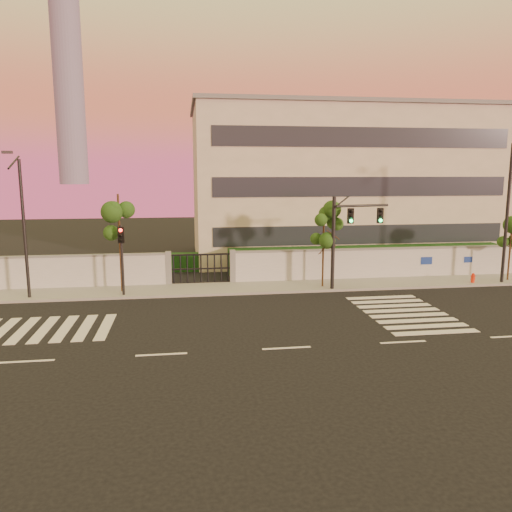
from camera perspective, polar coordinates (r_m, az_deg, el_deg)
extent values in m
plane|color=black|center=(20.62, 3.50, -10.47)|extent=(120.00, 120.00, 0.00)
cube|color=gray|center=(30.53, -0.53, -3.63)|extent=(60.00, 3.00, 0.15)
cube|color=#ADAFB4|center=(36.57, 22.26, -0.67)|extent=(31.00, 0.30, 2.00)
cube|color=slate|center=(36.41, 22.37, 0.98)|extent=(31.00, 0.36, 0.12)
cube|color=slate|center=(31.53, -9.94, -1.45)|extent=(0.35, 0.35, 2.20)
cube|color=slate|center=(31.66, -2.69, -1.27)|extent=(0.35, 0.35, 2.20)
cube|color=black|center=(36.41, 12.77, -0.38)|extent=(20.00, 2.00, 1.80)
cube|color=black|center=(36.54, -6.58, -0.65)|extent=(6.00, 1.50, 1.20)
cube|color=#B8B19C|center=(42.98, 9.42, 8.06)|extent=(24.00, 12.00, 12.00)
cube|color=#262D38|center=(37.55, 12.05, 2.41)|extent=(22.00, 0.08, 1.40)
cube|color=#262D38|center=(37.28, 12.24, 7.75)|extent=(22.00, 0.08, 1.40)
cube|color=#262D38|center=(37.35, 12.44, 13.13)|extent=(22.00, 0.08, 1.40)
cube|color=slate|center=(43.25, 9.65, 16.16)|extent=(24.40, 12.40, 0.30)
cylinder|color=slate|center=(308.84, -20.63, 17.97)|extent=(16.00, 16.00, 110.00)
cube|color=silver|center=(25.36, -27.00, -7.64)|extent=(0.50, 4.00, 0.02)
cube|color=silver|center=(25.09, -25.04, -7.67)|extent=(0.50, 4.00, 0.02)
cube|color=silver|center=(24.84, -23.03, -7.70)|extent=(0.50, 4.00, 0.02)
cube|color=silver|center=(24.63, -20.99, -7.71)|extent=(0.50, 4.00, 0.02)
cube|color=silver|center=(24.44, -18.91, -7.72)|extent=(0.50, 4.00, 0.02)
cube|color=silver|center=(24.29, -16.81, -7.72)|extent=(0.50, 4.00, 0.02)
cube|color=silver|center=(23.85, 19.86, -8.20)|extent=(4.00, 0.50, 0.02)
cube|color=silver|center=(24.61, 18.87, -7.60)|extent=(4.00, 0.50, 0.02)
cube|color=silver|center=(25.38, 17.94, -7.03)|extent=(4.00, 0.50, 0.02)
cube|color=silver|center=(26.15, 17.07, -6.49)|extent=(4.00, 0.50, 0.02)
cube|color=silver|center=(26.94, 16.26, -5.98)|extent=(4.00, 0.50, 0.02)
cube|color=silver|center=(27.73, 15.49, -5.50)|extent=(4.00, 0.50, 0.02)
cube|color=silver|center=(28.52, 14.76, -5.05)|extent=(4.00, 0.50, 0.02)
cube|color=silver|center=(29.33, 14.08, -4.62)|extent=(4.00, 0.50, 0.02)
cube|color=silver|center=(21.09, -24.72, -10.88)|extent=(2.00, 0.15, 0.01)
cube|color=silver|center=(20.24, -10.76, -10.99)|extent=(2.00, 0.15, 0.01)
cube|color=silver|center=(20.61, 3.50, -10.45)|extent=(2.00, 0.15, 0.01)
cube|color=silver|center=(22.14, 16.45, -9.41)|extent=(2.00, 0.15, 0.01)
cube|color=silver|center=(24.60, 27.20, -8.17)|extent=(2.00, 0.15, 0.01)
cylinder|color=#382314|center=(29.89, -15.27, 1.27)|extent=(0.13, 0.13, 5.82)
sphere|color=#1D3F12|center=(29.70, -15.42, 4.61)|extent=(1.16, 1.16, 1.16)
sphere|color=#1D3F12|center=(29.95, -14.60, 3.00)|extent=(0.89, 0.89, 0.89)
sphere|color=#1D3F12|center=(29.64, -16.01, 3.44)|extent=(0.84, 0.84, 0.84)
cylinder|color=#382314|center=(30.45, 7.68, 0.49)|extent=(0.11, 0.11, 4.57)
sphere|color=#1D3F12|center=(30.27, 7.74, 3.05)|extent=(1.00, 1.00, 1.00)
sphere|color=#1D3F12|center=(30.61, 8.19, 1.82)|extent=(0.76, 0.76, 0.76)
sphere|color=#1D3F12|center=(30.12, 7.30, 2.15)|extent=(0.73, 0.73, 0.73)
cylinder|color=#382314|center=(30.82, 8.77, 1.26)|extent=(0.13, 0.13, 5.31)
sphere|color=#1D3F12|center=(30.63, 8.84, 4.20)|extent=(1.21, 1.21, 1.21)
sphere|color=#1D3F12|center=(31.04, 9.37, 2.78)|extent=(0.92, 0.92, 0.92)
sphere|color=#1D3F12|center=(30.44, 8.32, 3.18)|extent=(0.88, 0.88, 0.88)
cylinder|color=#382314|center=(35.99, 27.02, 0.48)|extent=(0.12, 0.12, 4.03)
sphere|color=#1D3F12|center=(35.84, 27.16, 2.39)|extent=(1.06, 1.06, 1.06)
sphere|color=#1D3F12|center=(35.60, 26.87, 1.72)|extent=(0.77, 0.77, 0.77)
cylinder|color=black|center=(29.84, 8.81, 1.31)|extent=(0.22, 0.22, 5.64)
cylinder|color=black|center=(30.15, 12.08, 5.65)|extent=(3.42, 0.81, 0.15)
cube|color=black|center=(29.91, 10.76, 4.53)|extent=(0.32, 0.16, 0.82)
sphere|color=#0CF259|center=(29.83, 10.81, 4.02)|extent=(0.18, 0.18, 0.18)
cube|color=black|center=(30.55, 14.00, 4.51)|extent=(0.32, 0.16, 0.82)
sphere|color=#0CF259|center=(30.47, 14.06, 4.02)|extent=(0.18, 0.18, 0.18)
cylinder|color=black|center=(29.10, -15.04, -0.62)|extent=(0.15, 0.15, 4.14)
cube|color=black|center=(28.83, -15.18, 2.33)|extent=(0.32, 0.17, 0.83)
sphere|color=red|center=(28.69, -15.23, 2.81)|extent=(0.18, 0.18, 0.18)
cylinder|color=black|center=(30.07, -24.95, 2.60)|extent=(0.17, 0.17, 7.74)
cylinder|color=black|center=(29.07, -25.96, 9.60)|extent=(0.10, 1.85, 0.75)
cube|color=#3F3F44|center=(28.25, -26.57, 10.56)|extent=(0.48, 0.24, 0.15)
cylinder|color=black|center=(34.81, 26.76, 4.18)|extent=(0.20, 0.20, 8.79)
cylinder|color=red|center=(34.42, 23.52, -2.62)|extent=(0.22, 0.22, 0.51)
cylinder|color=red|center=(34.36, 23.55, -2.13)|extent=(0.28, 0.28, 0.10)
sphere|color=red|center=(34.34, 23.57, -1.95)|extent=(0.18, 0.18, 0.18)
cylinder|color=red|center=(34.40, 23.53, -2.46)|extent=(0.29, 0.13, 0.10)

